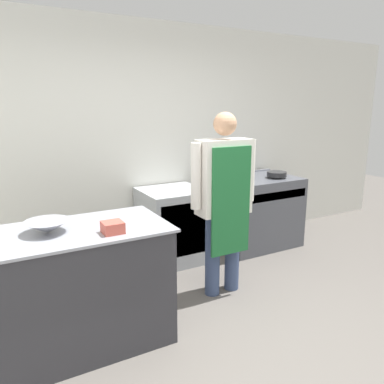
{
  "coord_description": "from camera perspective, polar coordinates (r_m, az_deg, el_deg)",
  "views": [
    {
      "loc": [
        -1.65,
        -1.95,
        1.78
      ],
      "look_at": [
        0.08,
        1.17,
        0.95
      ],
      "focal_mm": 35.0,
      "sensor_mm": 36.0,
      "label": 1
    }
  ],
  "objects": [
    {
      "name": "person_cook",
      "position": [
        3.45,
        4.93,
        -0.17
      ],
      "size": [
        0.68,
        0.24,
        1.72
      ],
      "color": "#38476B",
      "rests_on": "ground_plane"
    },
    {
      "name": "stock_pot",
      "position": [
        4.73,
        6.83,
        3.89
      ],
      "size": [
        0.25,
        0.25,
        0.24
      ],
      "color": "gray",
      "rests_on": "stove"
    },
    {
      "name": "ground_plane",
      "position": [
        3.11,
        9.86,
        -21.92
      ],
      "size": [
        14.0,
        14.0,
        0.0
      ],
      "primitive_type": "plane",
      "color": "#5B5651"
    },
    {
      "name": "fridge_unit",
      "position": [
        4.34,
        -2.93,
        -5.07
      ],
      "size": [
        0.69,
        0.67,
        0.84
      ],
      "color": "#A8ADB2",
      "rests_on": "ground_plane"
    },
    {
      "name": "stove",
      "position": [
        4.89,
        9.71,
        -2.91
      ],
      "size": [
        1.01,
        0.74,
        0.9
      ],
      "color": "#4C4F56",
      "rests_on": "ground_plane"
    },
    {
      "name": "prep_counter",
      "position": [
        2.98,
        -16.87,
        -13.79
      ],
      "size": [
        1.33,
        0.74,
        0.91
      ],
      "color": "#2D2D33",
      "rests_on": "ground_plane"
    },
    {
      "name": "wall_back",
      "position": [
        4.44,
        -7.09,
        7.51
      ],
      "size": [
        8.0,
        0.05,
        2.7
      ],
      "color": "silver",
      "rests_on": "ground_plane"
    },
    {
      "name": "plastic_tub",
      "position": [
        2.65,
        -12.0,
        -5.29
      ],
      "size": [
        0.14,
        0.14,
        0.08
      ],
      "color": "#B24C3F",
      "rests_on": "prep_counter"
    },
    {
      "name": "saute_pan",
      "position": [
        4.81,
        12.78,
        2.69
      ],
      "size": [
        0.25,
        0.25,
        0.06
      ],
      "color": "#262628",
      "rests_on": "stove"
    },
    {
      "name": "mixing_bowl",
      "position": [
        2.78,
        -21.19,
        -4.97
      ],
      "size": [
        0.31,
        0.31,
        0.09
      ],
      "color": "gray",
      "rests_on": "prep_counter"
    }
  ]
}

